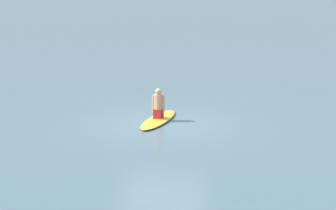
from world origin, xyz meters
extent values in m
plane|color=slate|center=(0.00, 0.00, 0.00)|extent=(400.00, 400.00, 0.00)
ellipsoid|color=gold|center=(0.18, -0.29, 0.05)|extent=(0.94, 2.76, 0.09)
cube|color=#A51E23|center=(0.18, -0.29, 0.23)|extent=(0.27, 0.32, 0.28)
cylinder|color=tan|center=(0.18, -0.29, 0.59)|extent=(0.29, 0.29, 0.47)
sphere|color=tan|center=(0.18, -0.29, 0.91)|extent=(0.19, 0.19, 0.19)
cylinder|color=tan|center=(0.02, -0.28, 0.53)|extent=(0.08, 0.08, 0.52)
cylinder|color=tan|center=(0.34, -0.31, 0.53)|extent=(0.08, 0.08, 0.52)
camera|label=1|loc=(-3.47, 16.80, 4.24)|focal=63.57mm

